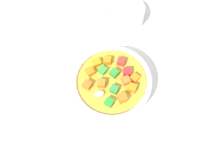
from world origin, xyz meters
TOP-DOWN VIEW (x-y plane):
  - ground_plane at (0.00, 0.00)cm, footprint 140.00×140.00cm
  - soup_bowl_main at (-0.00, -0.00)cm, footprint 18.60×18.60cm
  - spoon at (-2.86, -14.41)cm, footprint 19.07×3.21cm
  - side_bowl_small at (12.62, 17.76)cm, footprint 11.00×11.00cm

SIDE VIEW (x-z plane):
  - ground_plane at x=0.00cm, z-range -2.00..0.00cm
  - spoon at x=-2.86cm, z-range -0.02..0.83cm
  - side_bowl_small at x=12.62cm, z-range 0.08..5.12cm
  - soup_bowl_main at x=0.00cm, z-range -0.46..6.63cm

